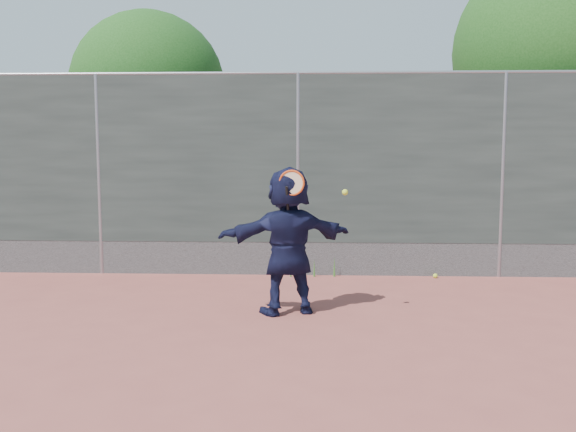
{
  "coord_description": "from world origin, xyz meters",
  "views": [
    {
      "loc": [
        0.27,
        -6.03,
        1.97
      ],
      "look_at": [
        -0.05,
        1.31,
        1.14
      ],
      "focal_mm": 40.0,
      "sensor_mm": 36.0,
      "label": 1
    }
  ],
  "objects": [
    {
      "name": "weed_clump",
      "position": [
        0.29,
        3.38,
        0.13
      ],
      "size": [
        0.68,
        0.07,
        0.3
      ],
      "color": "#387226",
      "rests_on": "ground"
    },
    {
      "name": "fence",
      "position": [
        -0.0,
        3.5,
        1.58
      ],
      "size": [
        20.0,
        0.06,
        3.03
      ],
      "color": "#38423D",
      "rests_on": "ground"
    },
    {
      "name": "ground",
      "position": [
        0.0,
        0.0,
        0.0
      ],
      "size": [
        80.0,
        80.0,
        0.0
      ],
      "primitive_type": "plane",
      "color": "#9E4C42",
      "rests_on": "ground"
    },
    {
      "name": "ball_ground",
      "position": [
        2.04,
        3.35,
        0.03
      ],
      "size": [
        0.07,
        0.07,
        0.07
      ],
      "primitive_type": "sphere",
      "color": "#CCE332",
      "rests_on": "ground"
    },
    {
      "name": "tree_left",
      "position": [
        -2.85,
        6.55,
        2.94
      ],
      "size": [
        3.15,
        3.0,
        4.53
      ],
      "color": "#382314",
      "rests_on": "ground"
    },
    {
      "name": "player",
      "position": [
        -0.05,
        1.31,
        0.86
      ],
      "size": [
        1.67,
        0.98,
        1.72
      ],
      "primitive_type": "imported",
      "rotation": [
        0.0,
        0.0,
        3.46
      ],
      "color": "#131635",
      "rests_on": "ground"
    },
    {
      "name": "tree_right",
      "position": [
        4.68,
        5.75,
        3.49
      ],
      "size": [
        3.78,
        3.6,
        5.39
      ],
      "color": "#382314",
      "rests_on": "ground"
    },
    {
      "name": "swing_action",
      "position": [
        0.06,
        1.11,
        1.51
      ],
      "size": [
        0.78,
        0.13,
        0.51
      ],
      "color": "#D24413",
      "rests_on": "ground"
    }
  ]
}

